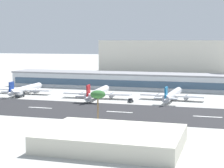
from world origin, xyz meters
The scene contains 14 objects.
ground_plane centered at (0.00, 0.00, 0.00)m, with size 1400.00×1400.00×0.00m, color #A8A8A3.
runway_strip centered at (0.00, -3.80, 0.04)m, with size 800.00×42.94×0.08m, color #262628.
runway_centreline_dash_4 centered at (1.31, -3.80, 0.09)m, with size 12.00×1.20×0.01m, color white.
runway_centreline_dash_5 centered at (40.31, -3.80, 0.09)m, with size 12.00×1.20×0.01m, color white.
runway_centreline_dash_6 centered at (78.44, -3.80, 0.09)m, with size 12.00×1.20×0.01m, color white.
terminal_building centered at (15.78, 83.62, 5.16)m, with size 150.55×23.05×10.31m.
distant_hotel_block centered at (21.53, 227.68, 16.02)m, with size 127.26×29.55×32.04m, color beige.
airliner_navy_tail_gate_0 centered at (-29.86, 37.32, 2.84)m, with size 33.10×42.70×8.91m.
airliner_red_tail_gate_1 centered at (17.36, 32.29, 2.99)m, with size 37.78×44.97×9.38m.
airliner_blue_tail_gate_2 centered at (57.92, 37.26, 2.88)m, with size 34.29×43.25×9.02m.
service_box_truck_0 centered at (-25.56, 24.17, 1.79)m, with size 3.14×6.19×3.25m.
service_baggage_tug_1 centered at (38.54, 23.72, 1.05)m, with size 2.68×3.54×2.20m.
palm_tree_2 centered at (39.58, -31.68, 11.41)m, with size 5.67×5.67×13.19m.
foreground_hangar centered at (53.40, -59.52, 2.58)m, with size 41.28×29.58×5.15m, color beige.
Camera 1 is at (85.81, -168.54, 31.63)m, focal length 62.51 mm.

